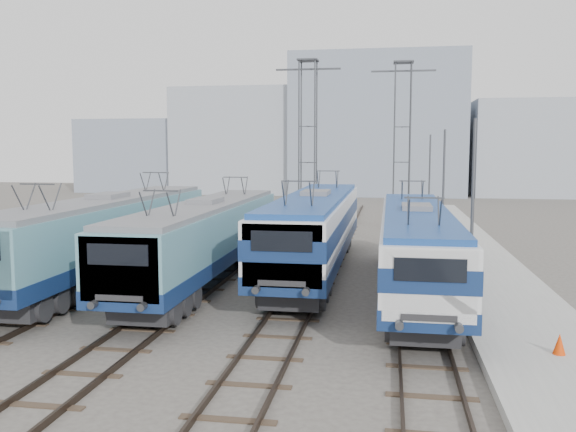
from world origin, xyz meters
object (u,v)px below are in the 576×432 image
Objects in this scene: locomotive_far_right at (416,242)px; locomotive_far_left at (107,231)px; locomotive_center_right at (315,225)px; catenary_tower_west at (308,139)px; catenary_tower_east at (402,139)px; mast_front at (472,217)px; locomotive_center_left at (205,235)px; safety_cone at (559,344)px; mast_mid at (443,193)px; mast_rear at (429,182)px.

locomotive_far_left is at bearing 177.25° from locomotive_far_right.
catenary_tower_west is (-2.25, 14.12, 4.28)m from locomotive_center_right.
mast_front is (2.10, -22.00, -3.14)m from catenary_tower_east.
safety_cone is at bearing -32.54° from locomotive_center_left.
locomotive_center_right is 1.55× the size of catenary_tower_east.
catenary_tower_east is at bearing 17.10° from catenary_tower_west.
mast_mid is at bearing -78.14° from catenary_tower_east.
mast_front is at bearing -10.52° from locomotive_far_left.
catenary_tower_east reaches higher than safety_cone.
locomotive_center_right is at bearing -136.05° from mast_mid.
safety_cone is at bearing -71.13° from mast_front.
mast_mid is (2.10, -10.00, -3.14)m from catenary_tower_east.
locomotive_far_right is at bearing -2.75° from locomotive_far_left.
mast_mid is at bearing -90.00° from mast_rear.
mast_front is 24.00m from mast_rear.
mast_front is 12.00m from mast_mid.
catenary_tower_east is 22.32m from mast_front.
locomotive_center_right reaches higher than locomotive_far_left.
mast_rear is (0.00, 12.00, 0.00)m from mast_mid.
catenary_tower_east is at bearing 75.23° from locomotive_center_right.
locomotive_center_right is 19.24m from mast_rear.
mast_rear is (0.00, 24.00, 0.00)m from mast_front.
locomotive_center_left is (4.50, 0.06, -0.10)m from locomotive_far_left.
mast_mid is (6.35, 6.12, 1.14)m from locomotive_center_right.
locomotive_far_left is at bearing 154.99° from safety_cone.
locomotive_center_right is at bearing 140.75° from locomotive_far_right.
locomotive_far_left is 23.69m from catenary_tower_east.
locomotive_center_right reaches higher than locomotive_center_left.
locomotive_center_right is 8.73m from mast_front.
locomotive_center_right is at bearing 126.36° from safety_cone.
catenary_tower_east reaches higher than locomotive_far_right.
mast_rear is (6.35, 18.12, 1.14)m from locomotive_center_right.
locomotive_center_left is 0.95× the size of locomotive_center_right.
locomotive_center_right is 14.93m from catenary_tower_west.
catenary_tower_west is 12.16m from mast_mid.
catenary_tower_west is 20.44× the size of safety_cone.
mast_front and mast_mid have the same top height.
catenary_tower_east is at bearing 95.45° from mast_front.
catenary_tower_west reaches higher than locomotive_center_left.
safety_cone is (8.10, -11.01, -1.77)m from locomotive_center_right.
catenary_tower_west is at bearing 112.39° from safety_cone.
catenary_tower_east is 28.06m from safety_cone.
safety_cone is at bearing -25.01° from locomotive_far_left.
mast_mid reaches higher than locomotive_center_right.
catenary_tower_east is at bearing 65.37° from locomotive_center_left.
safety_cone is (3.85, -27.13, -6.05)m from catenary_tower_east.
locomotive_far_right is at bearing -4.53° from locomotive_center_left.
locomotive_far_right is at bearing -69.23° from catenary_tower_west.
mast_rear is (1.85, 21.80, 1.29)m from locomotive_far_right.
mast_mid is at bearing 39.94° from locomotive_center_left.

